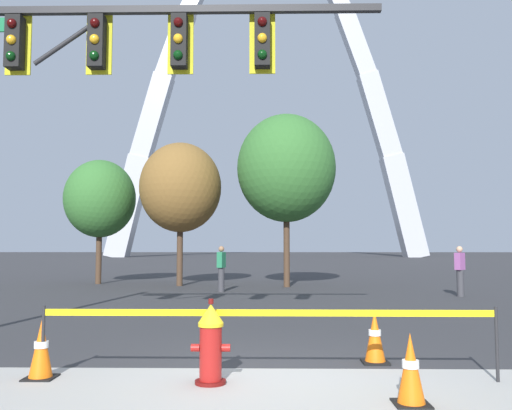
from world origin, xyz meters
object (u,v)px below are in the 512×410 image
(pedestrian_walking_left, at_px, (221,268))
(pedestrian_standing_center, at_px, (460,271))
(traffic_signal_gantry, at_px, (71,80))
(traffic_cone_mid_sidewalk, at_px, (41,349))
(traffic_cone_curb_edge, at_px, (375,337))
(traffic_cone_by_hydrant, at_px, (411,370))
(fire_hydrant, at_px, (211,344))
(monument_arch, at_px, (265,104))

(pedestrian_walking_left, relative_size, pedestrian_standing_center, 1.00)
(traffic_signal_gantry, bearing_deg, traffic_cone_mid_sidewalk, -76.52)
(traffic_cone_curb_edge, xyz_separation_m, pedestrian_standing_center, (4.66, 9.85, 0.46))
(traffic_cone_curb_edge, relative_size, pedestrian_walking_left, 0.46)
(traffic_cone_by_hydrant, relative_size, pedestrian_standing_center, 0.46)
(fire_hydrant, height_order, traffic_cone_by_hydrant, fire_hydrant)
(fire_hydrant, xyz_separation_m, pedestrian_standing_center, (6.81, 11.04, 0.35))
(traffic_signal_gantry, bearing_deg, pedestrian_walking_left, 80.36)
(traffic_signal_gantry, bearing_deg, fire_hydrant, -43.19)
(traffic_cone_mid_sidewalk, xyz_separation_m, pedestrian_standing_center, (8.89, 10.83, 0.46))
(traffic_cone_mid_sidewalk, distance_m, traffic_signal_gantry, 4.67)
(traffic_signal_gantry, distance_m, pedestrian_standing_center, 13.24)
(fire_hydrant, distance_m, monument_arch, 70.86)
(traffic_cone_curb_edge, relative_size, pedestrian_standing_center, 0.46)
(fire_hydrant, xyz_separation_m, traffic_signal_gantry, (-2.63, 2.47, 3.94))
(monument_arch, bearing_deg, pedestrian_standing_center, -83.78)
(traffic_cone_by_hydrant, relative_size, pedestrian_walking_left, 0.46)
(traffic_signal_gantry, xyz_separation_m, monument_arch, (3.25, 65.33, 16.67))
(pedestrian_standing_center, bearing_deg, traffic_cone_curb_edge, -115.30)
(traffic_cone_by_hydrant, height_order, traffic_signal_gantry, traffic_signal_gantry)
(traffic_cone_by_hydrant, relative_size, monument_arch, 0.01)
(traffic_cone_curb_edge, distance_m, pedestrian_standing_center, 10.91)
(traffic_cone_by_hydrant, distance_m, monument_arch, 71.68)
(pedestrian_standing_center, bearing_deg, traffic_cone_by_hydrant, -111.60)
(traffic_signal_gantry, xyz_separation_m, pedestrian_standing_center, (9.44, 8.57, -3.59))
(traffic_signal_gantry, height_order, pedestrian_standing_center, traffic_signal_gantry)
(traffic_cone_mid_sidewalk, relative_size, traffic_signal_gantry, 0.09)
(pedestrian_walking_left, bearing_deg, pedestrian_standing_center, -11.49)
(traffic_cone_by_hydrant, bearing_deg, pedestrian_walking_left, 102.69)
(fire_hydrant, distance_m, traffic_signal_gantry, 5.34)
(traffic_cone_by_hydrant, height_order, pedestrian_standing_center, pedestrian_standing_center)
(traffic_cone_mid_sidewalk, height_order, monument_arch, monument_arch)
(traffic_cone_by_hydrant, height_order, pedestrian_walking_left, pedestrian_walking_left)
(pedestrian_walking_left, distance_m, pedestrian_standing_center, 7.87)
(fire_hydrant, xyz_separation_m, traffic_cone_mid_sidewalk, (-2.09, 0.21, -0.11))
(fire_hydrant, height_order, traffic_signal_gantry, traffic_signal_gantry)
(traffic_cone_by_hydrant, xyz_separation_m, pedestrian_walking_left, (-3.02, 13.41, 0.46))
(traffic_cone_curb_edge, xyz_separation_m, pedestrian_walking_left, (-3.06, 11.42, 0.46))
(fire_hydrant, height_order, pedestrian_standing_center, pedestrian_standing_center)
(pedestrian_walking_left, xyz_separation_m, pedestrian_standing_center, (7.71, -1.57, 0.00))
(monument_arch, height_order, pedestrian_walking_left, monument_arch)
(traffic_signal_gantry, distance_m, pedestrian_walking_left, 10.89)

